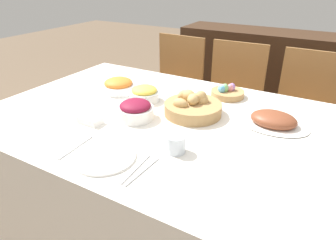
% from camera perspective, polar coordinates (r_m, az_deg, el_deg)
% --- Properties ---
extents(ground_plane, '(12.00, 12.00, 0.00)m').
position_cam_1_polar(ground_plane, '(1.88, 0.78, -20.29)').
color(ground_plane, brown).
extents(dining_table, '(1.86, 1.17, 0.73)m').
position_cam_1_polar(dining_table, '(1.63, 0.86, -11.47)').
color(dining_table, white).
rests_on(dining_table, ground).
extents(chair_far_center, '(0.43, 0.43, 0.90)m').
position_cam_1_polar(chair_far_center, '(2.33, 11.78, 3.97)').
color(chair_far_center, olive).
rests_on(chair_far_center, ground).
extents(chair_far_right, '(0.43, 0.43, 0.90)m').
position_cam_1_polar(chair_far_right, '(2.24, 24.40, 1.13)').
color(chair_far_right, olive).
rests_on(chair_far_right, ground).
extents(chair_far_left, '(0.44, 0.44, 0.90)m').
position_cam_1_polar(chair_far_left, '(2.51, 0.95, 6.24)').
color(chair_far_left, olive).
rests_on(chair_far_left, ground).
extents(sideboard, '(1.37, 0.44, 0.89)m').
position_cam_1_polar(sideboard, '(3.05, 15.78, 7.90)').
color(sideboard, '#3D2616').
rests_on(sideboard, ground).
extents(bread_basket, '(0.28, 0.28, 0.11)m').
position_cam_1_polar(bread_basket, '(1.48, 4.71, 2.62)').
color(bread_basket, '#AD8451').
rests_on(bread_basket, dining_table).
extents(egg_basket, '(0.18, 0.18, 0.08)m').
position_cam_1_polar(egg_basket, '(1.72, 11.21, 5.18)').
color(egg_basket, '#AD8451').
rests_on(egg_basket, dining_table).
extents(ham_platter, '(0.32, 0.22, 0.07)m').
position_cam_1_polar(ham_platter, '(1.45, 19.44, -0.11)').
color(ham_platter, white).
rests_on(ham_platter, dining_table).
extents(carrot_bowl, '(0.19, 0.19, 0.08)m').
position_cam_1_polar(carrot_bowl, '(1.77, -9.39, 6.47)').
color(carrot_bowl, white).
rests_on(carrot_bowl, dining_table).
extents(beet_salad_bowl, '(0.18, 0.18, 0.09)m').
position_cam_1_polar(beet_salad_bowl, '(1.43, -6.21, 1.91)').
color(beet_salad_bowl, white).
rests_on(beet_salad_bowl, dining_table).
extents(pineapple_bowl, '(0.16, 0.16, 0.09)m').
position_cam_1_polar(pineapple_bowl, '(1.63, -4.52, 5.02)').
color(pineapple_bowl, silver).
rests_on(pineapple_bowl, dining_table).
extents(dinner_plate, '(0.24, 0.24, 0.01)m').
position_cam_1_polar(dinner_plate, '(1.17, -12.09, -6.86)').
color(dinner_plate, white).
rests_on(dinner_plate, dining_table).
extents(fork, '(0.02, 0.19, 0.00)m').
position_cam_1_polar(fork, '(1.26, -17.11, -4.97)').
color(fork, '#B7B7BC').
rests_on(fork, dining_table).
extents(knife, '(0.02, 0.19, 0.00)m').
position_cam_1_polar(knife, '(1.09, -6.21, -9.21)').
color(knife, '#B7B7BC').
rests_on(knife, dining_table).
extents(spoon, '(0.02, 0.19, 0.00)m').
position_cam_1_polar(spoon, '(1.08, -4.89, -9.70)').
color(spoon, '#B7B7BC').
rests_on(spoon, dining_table).
extents(drinking_cup, '(0.08, 0.08, 0.07)m').
position_cam_1_polar(drinking_cup, '(1.17, 1.50, -4.57)').
color(drinking_cup, silver).
rests_on(drinking_cup, dining_table).
extents(butter_dish, '(0.11, 0.07, 0.03)m').
position_cam_1_polar(butter_dish, '(1.44, -14.54, -0.01)').
color(butter_dish, white).
rests_on(butter_dish, dining_table).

